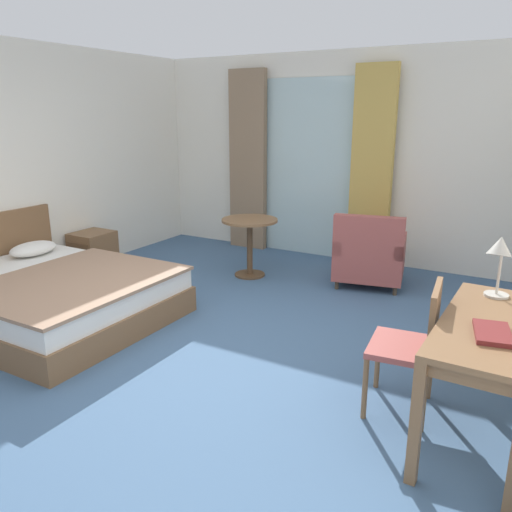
% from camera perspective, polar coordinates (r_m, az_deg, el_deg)
% --- Properties ---
extents(ground, '(5.97, 7.21, 0.10)m').
position_cam_1_polar(ground, '(4.45, -7.15, -10.78)').
color(ground, '#426084').
extents(wall_back, '(5.57, 0.12, 2.70)m').
position_cam_1_polar(wall_back, '(6.97, 9.40, 10.79)').
color(wall_back, white).
rests_on(wall_back, ground).
extents(balcony_glass_door, '(1.37, 0.02, 2.37)m').
position_cam_1_polar(balcony_glass_door, '(7.07, 5.93, 9.66)').
color(balcony_glass_door, silver).
rests_on(balcony_glass_door, ground).
extents(curtain_panel_left, '(0.56, 0.10, 2.51)m').
position_cam_1_polar(curtain_panel_left, '(7.39, -0.91, 10.52)').
color(curtain_panel_left, '#897056').
rests_on(curtain_panel_left, ground).
extents(curtain_panel_right, '(0.52, 0.10, 2.51)m').
position_cam_1_polar(curtain_panel_right, '(6.65, 12.82, 9.55)').
color(curtain_panel_right, tan).
rests_on(curtain_panel_right, ground).
extents(bed, '(2.19, 1.82, 0.90)m').
position_cam_1_polar(bed, '(5.32, -22.55, -3.94)').
color(bed, brown).
rests_on(bed, ground).
extents(nightstand, '(0.42, 0.48, 0.49)m').
position_cam_1_polar(nightstand, '(6.73, -17.76, 0.51)').
color(nightstand, brown).
rests_on(nightstand, ground).
extents(writing_desk, '(0.57, 1.34, 0.76)m').
position_cam_1_polar(writing_desk, '(3.32, 24.66, -8.23)').
color(writing_desk, brown).
rests_on(writing_desk, ground).
extents(desk_chair, '(0.45, 0.51, 0.89)m').
position_cam_1_polar(desk_chair, '(3.49, 17.30, -8.97)').
color(desk_chair, '#9E4C47').
rests_on(desk_chair, ground).
extents(desk_lamp, '(0.17, 0.28, 0.45)m').
position_cam_1_polar(desk_lamp, '(3.56, 25.63, 0.33)').
color(desk_lamp, '#B7B2A8').
rests_on(desk_lamp, writing_desk).
extents(closed_book, '(0.24, 0.34, 0.03)m').
position_cam_1_polar(closed_book, '(3.08, 24.97, -7.82)').
color(closed_book, maroon).
rests_on(closed_book, writing_desk).
extents(armchair_by_window, '(0.90, 0.91, 0.86)m').
position_cam_1_polar(armchair_by_window, '(5.98, 12.60, -0.04)').
color(armchair_by_window, '#9E4C47').
rests_on(armchair_by_window, ground).
extents(round_cafe_table, '(0.67, 0.67, 0.71)m').
position_cam_1_polar(round_cafe_table, '(6.12, -0.71, 2.48)').
color(round_cafe_table, brown).
rests_on(round_cafe_table, ground).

